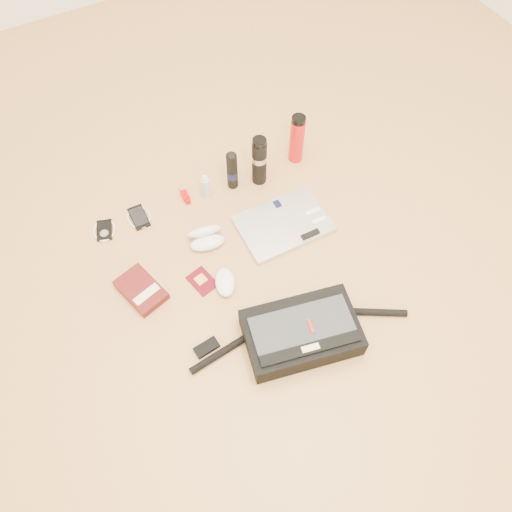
# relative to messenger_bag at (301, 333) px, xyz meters

# --- Properties ---
(ground) EXTENTS (4.00, 4.00, 0.00)m
(ground) POSITION_rel_messenger_bag_xyz_m (-0.02, 0.31, -0.05)
(ground) COLOR tan
(ground) RESTS_ON ground
(messenger_bag) EXTENTS (0.80, 0.32, 0.11)m
(messenger_bag) POSITION_rel_messenger_bag_xyz_m (0.00, 0.00, 0.00)
(messenger_bag) COLOR black
(messenger_bag) RESTS_ON ground
(laptop) EXTENTS (0.37, 0.26, 0.03)m
(laptop) POSITION_rel_messenger_bag_xyz_m (0.20, 0.45, -0.04)
(laptop) COLOR silver
(laptop) RESTS_ON ground
(book) EXTENTS (0.17, 0.22, 0.04)m
(book) POSITION_rel_messenger_bag_xyz_m (-0.43, 0.45, -0.03)
(book) COLOR #4C1010
(book) RESTS_ON ground
(passport) EXTENTS (0.10, 0.13, 0.01)m
(passport) POSITION_rel_messenger_bag_xyz_m (-0.21, 0.38, -0.05)
(passport) COLOR #4D040D
(passport) RESTS_ON ground
(mouse) EXTENTS (0.11, 0.14, 0.04)m
(mouse) POSITION_rel_messenger_bag_xyz_m (-0.14, 0.32, -0.03)
(mouse) COLOR white
(mouse) RESTS_ON ground
(sunglasses_case) EXTENTS (0.16, 0.14, 0.08)m
(sunglasses_case) POSITION_rel_messenger_bag_xyz_m (-0.12, 0.54, -0.02)
(sunglasses_case) COLOR silver
(sunglasses_case) RESTS_ON ground
(ipod) EXTENTS (0.11, 0.11, 0.01)m
(ipod) POSITION_rel_messenger_bag_xyz_m (-0.46, 0.78, -0.05)
(ipod) COLOR black
(ipod) RESTS_ON ground
(phone) EXTENTS (0.10, 0.12, 0.01)m
(phone) POSITION_rel_messenger_bag_xyz_m (-0.31, 0.77, -0.04)
(phone) COLOR black
(phone) RESTS_ON ground
(inhaler) EXTENTS (0.03, 0.09, 0.02)m
(inhaler) POSITION_rel_messenger_bag_xyz_m (-0.10, 0.78, -0.04)
(inhaler) COLOR #C20700
(inhaler) RESTS_ON ground
(spray_bottle) EXTENTS (0.04, 0.04, 0.12)m
(spray_bottle) POSITION_rel_messenger_bag_xyz_m (-0.01, 0.75, 0.00)
(spray_bottle) COLOR #A1C4DD
(spray_bottle) RESTS_ON ground
(aerosol_can) EXTENTS (0.05, 0.05, 0.20)m
(aerosol_can) POSITION_rel_messenger_bag_xyz_m (0.11, 0.74, 0.05)
(aerosol_can) COLOR black
(aerosol_can) RESTS_ON ground
(thermos_black) EXTENTS (0.06, 0.06, 0.24)m
(thermos_black) POSITION_rel_messenger_bag_xyz_m (0.22, 0.72, 0.07)
(thermos_black) COLOR black
(thermos_black) RESTS_ON ground
(thermos_red) EXTENTS (0.08, 0.08, 0.24)m
(thermos_red) POSITION_rel_messenger_bag_xyz_m (0.43, 0.75, 0.07)
(thermos_red) COLOR red
(thermos_red) RESTS_ON ground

